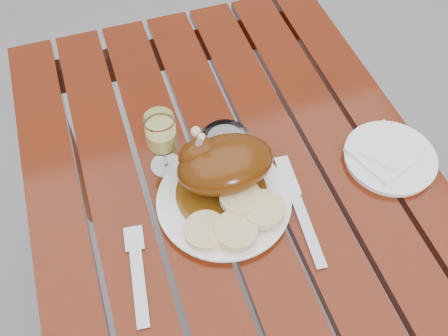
{
  "coord_description": "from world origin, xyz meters",
  "views": [
    {
      "loc": [
        -0.2,
        -0.47,
        1.57
      ],
      "look_at": [
        -0.02,
        0.07,
        0.78
      ],
      "focal_mm": 40.0,
      "sensor_mm": 36.0,
      "label": 1
    }
  ],
  "objects_px": {
    "dinner_plate": "(224,201)",
    "wine_glass": "(163,143)",
    "ashtray": "(226,142)",
    "table": "(239,280)",
    "side_plate": "(390,158)"
  },
  "relations": [
    {
      "from": "dinner_plate",
      "to": "wine_glass",
      "type": "height_order",
      "value": "wine_glass"
    },
    {
      "from": "dinner_plate",
      "to": "ashtray",
      "type": "xyz_separation_m",
      "value": [
        0.05,
        0.13,
        0.0
      ]
    },
    {
      "from": "dinner_plate",
      "to": "wine_glass",
      "type": "bearing_deg",
      "value": 123.75
    },
    {
      "from": "table",
      "to": "side_plate",
      "type": "height_order",
      "value": "side_plate"
    },
    {
      "from": "dinner_plate",
      "to": "ashtray",
      "type": "relative_size",
      "value": 2.5
    },
    {
      "from": "side_plate",
      "to": "table",
      "type": "bearing_deg",
      "value": -179.77
    },
    {
      "from": "side_plate",
      "to": "ashtray",
      "type": "height_order",
      "value": "ashtray"
    },
    {
      "from": "table",
      "to": "wine_glass",
      "type": "xyz_separation_m",
      "value": [
        -0.12,
        0.13,
        0.45
      ]
    },
    {
      "from": "ashtray",
      "to": "dinner_plate",
      "type": "bearing_deg",
      "value": -109.72
    },
    {
      "from": "wine_glass",
      "to": "ashtray",
      "type": "xyz_separation_m",
      "value": [
        0.13,
        0.01,
        -0.06
      ]
    },
    {
      "from": "table",
      "to": "dinner_plate",
      "type": "relative_size",
      "value": 4.67
    },
    {
      "from": "ashtray",
      "to": "table",
      "type": "bearing_deg",
      "value": -94.07
    },
    {
      "from": "wine_glass",
      "to": "side_plate",
      "type": "distance_m",
      "value": 0.46
    },
    {
      "from": "table",
      "to": "ashtray",
      "type": "height_order",
      "value": "ashtray"
    },
    {
      "from": "wine_glass",
      "to": "side_plate",
      "type": "relative_size",
      "value": 0.77
    }
  ]
}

